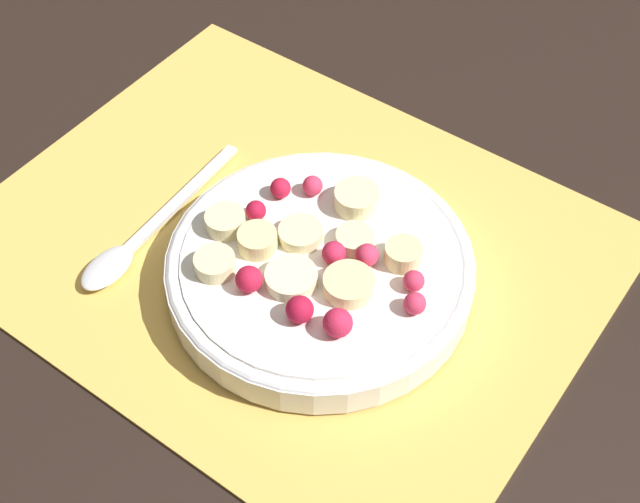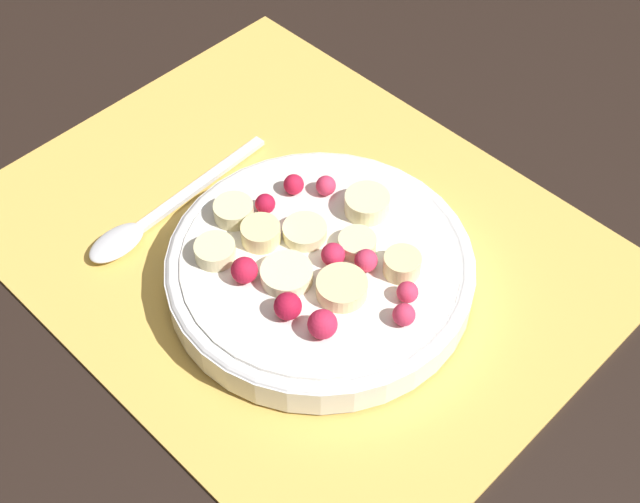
# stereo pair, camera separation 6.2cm
# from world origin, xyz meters

# --- Properties ---
(ground_plane) EXTENTS (3.00, 3.00, 0.00)m
(ground_plane) POSITION_xyz_m (0.00, 0.00, 0.00)
(ground_plane) COLOR black
(placemat) EXTENTS (0.45, 0.36, 0.01)m
(placemat) POSITION_xyz_m (0.00, 0.00, 0.00)
(placemat) COLOR #E0B251
(placemat) RESTS_ON ground_plane
(fruit_bowl) EXTENTS (0.22, 0.22, 0.05)m
(fruit_bowl) POSITION_xyz_m (0.04, -0.02, 0.02)
(fruit_bowl) COLOR white
(fruit_bowl) RESTS_ON placemat
(spoon) EXTENTS (0.03, 0.18, 0.01)m
(spoon) POSITION_xyz_m (-0.09, -0.07, 0.01)
(spoon) COLOR silver
(spoon) RESTS_ON placemat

